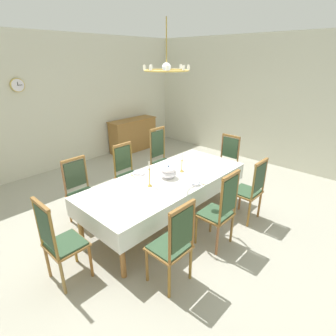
{
  "coord_description": "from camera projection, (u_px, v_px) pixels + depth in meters",
  "views": [
    {
      "loc": [
        -2.78,
        -2.76,
        2.52
      ],
      "look_at": [
        0.07,
        -0.12,
        0.9
      ],
      "focal_mm": 28.34,
      "sensor_mm": 36.0,
      "label": 1
    }
  ],
  "objects": [
    {
      "name": "ground",
      "position": [
        160.0,
        216.0,
        4.59
      ],
      "size": [
        7.24,
        6.62,
        0.04
      ],
      "primitive_type": "cube",
      "color": "#AAA797"
    },
    {
      "name": "back_wall",
      "position": [
        55.0,
        104.0,
        6.09
      ],
      "size": [
        7.24,
        0.08,
        3.05
      ],
      "primitive_type": "cube",
      "color": "beige",
      "rests_on": "ground"
    },
    {
      "name": "right_wall",
      "position": [
        264.0,
        102.0,
        6.47
      ],
      "size": [
        0.08,
        6.62,
        3.05
      ],
      "primitive_type": "cube",
      "color": "beige",
      "rests_on": "ground"
    },
    {
      "name": "dining_table",
      "position": [
        167.0,
        183.0,
        4.23
      ],
      "size": [
        2.8,
        1.17,
        0.74
      ],
      "color": "brown",
      "rests_on": "ground"
    },
    {
      "name": "tablecloth",
      "position": [
        167.0,
        182.0,
        4.22
      ],
      "size": [
        2.82,
        1.19,
        0.29
      ],
      "color": "white",
      "rests_on": "dining_table"
    },
    {
      "name": "chair_south_a",
      "position": [
        173.0,
        243.0,
        3.0
      ],
      "size": [
        0.44,
        0.42,
        1.12
      ],
      "color": "olive",
      "rests_on": "ground"
    },
    {
      "name": "chair_north_a",
      "position": [
        81.0,
        190.0,
        4.24
      ],
      "size": [
        0.44,
        0.42,
        1.07
      ],
      "rotation": [
        0.0,
        0.0,
        3.14
      ],
      "color": "olive",
      "rests_on": "ground"
    },
    {
      "name": "chair_south_b",
      "position": [
        220.0,
        209.0,
        3.64
      ],
      "size": [
        0.44,
        0.42,
        1.16
      ],
      "color": "olive",
      "rests_on": "ground"
    },
    {
      "name": "chair_north_b",
      "position": [
        128.0,
        172.0,
        4.89
      ],
      "size": [
        0.44,
        0.42,
        1.09
      ],
      "rotation": [
        0.0,
        0.0,
        3.14
      ],
      "color": "olive",
      "rests_on": "ground"
    },
    {
      "name": "chair_south_c",
      "position": [
        250.0,
        189.0,
        4.27
      ],
      "size": [
        0.44,
        0.42,
        1.08
      ],
      "color": "#9A6627",
      "rests_on": "ground"
    },
    {
      "name": "chair_north_c",
      "position": [
        162.0,
        157.0,
        5.49
      ],
      "size": [
        0.44,
        0.42,
        1.21
      ],
      "rotation": [
        0.0,
        0.0,
        3.14
      ],
      "color": "#97612B",
      "rests_on": "ground"
    },
    {
      "name": "chair_head_west",
      "position": [
        59.0,
        241.0,
        3.04
      ],
      "size": [
        0.42,
        0.44,
        1.13
      ],
      "rotation": [
        0.0,
        0.0,
        -1.57
      ],
      "color": "olive",
      "rests_on": "ground"
    },
    {
      "name": "chair_head_east",
      "position": [
        226.0,
        160.0,
        5.49
      ],
      "size": [
        0.42,
        0.44,
        1.06
      ],
      "rotation": [
        0.0,
        0.0,
        1.57
      ],
      "color": "olive",
      "rests_on": "ground"
    },
    {
      "name": "soup_tureen",
      "position": [
        168.0,
        172.0,
        4.18
      ],
      "size": [
        0.26,
        0.26,
        0.21
      ],
      "color": "white",
      "rests_on": "tablecloth"
    },
    {
      "name": "candlestick_west",
      "position": [
        149.0,
        176.0,
        3.89
      ],
      "size": [
        0.07,
        0.07,
        0.39
      ],
      "color": "gold",
      "rests_on": "tablecloth"
    },
    {
      "name": "candlestick_east",
      "position": [
        182.0,
        165.0,
        4.4
      ],
      "size": [
        0.07,
        0.07,
        0.32
      ],
      "color": "gold",
      "rests_on": "tablecloth"
    },
    {
      "name": "bowl_near_left",
      "position": [
        139.0,
        173.0,
        4.35
      ],
      "size": [
        0.2,
        0.2,
        0.04
      ],
      "color": "white",
      "rests_on": "tablecloth"
    },
    {
      "name": "bowl_near_right",
      "position": [
        195.0,
        184.0,
        3.98
      ],
      "size": [
        0.14,
        0.14,
        0.04
      ],
      "color": "white",
      "rests_on": "tablecloth"
    },
    {
      "name": "spoon_primary",
      "position": [
        132.0,
        175.0,
        4.29
      ],
      "size": [
        0.06,
        0.17,
        0.01
      ],
      "rotation": [
        0.0,
        0.0,
        -0.26
      ],
      "color": "gold",
      "rests_on": "tablecloth"
    },
    {
      "name": "spoon_secondary",
      "position": [
        198.0,
        182.0,
        4.08
      ],
      "size": [
        0.04,
        0.18,
        0.01
      ],
      "rotation": [
        0.0,
        0.0,
        -0.1
      ],
      "color": "gold",
      "rests_on": "tablecloth"
    },
    {
      "name": "sideboard",
      "position": [
        133.0,
        135.0,
        7.66
      ],
      "size": [
        1.44,
        0.48,
        0.9
      ],
      "rotation": [
        0.0,
        0.0,
        3.14
      ],
      "color": "olive",
      "rests_on": "ground"
    },
    {
      "name": "mounted_clock",
      "position": [
        17.0,
        85.0,
        5.36
      ],
      "size": [
        0.27,
        0.06,
        0.27
      ],
      "color": "#D1B251"
    },
    {
      "name": "chandelier",
      "position": [
        166.0,
        69.0,
        3.57
      ],
      "size": [
        0.63,
        0.63,
        0.66
      ],
      "color": "gold"
    }
  ]
}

